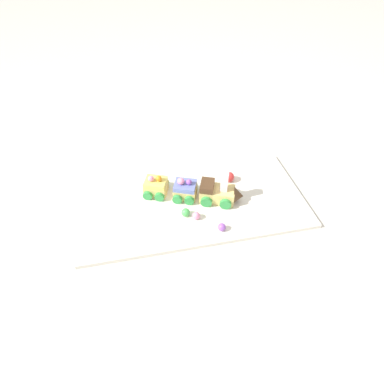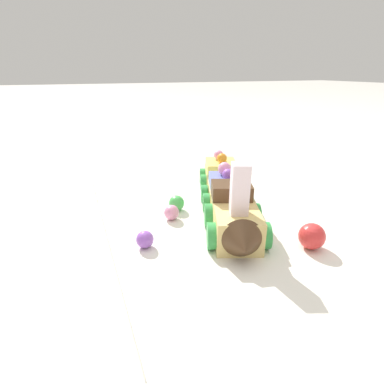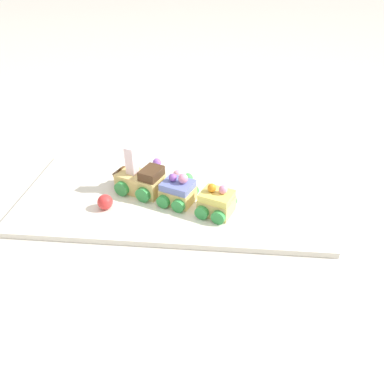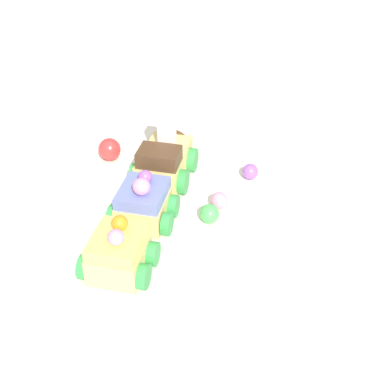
{
  "view_description": "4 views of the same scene",
  "coord_description": "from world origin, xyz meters",
  "px_view_note": "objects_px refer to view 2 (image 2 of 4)",
  "views": [
    {
      "loc": [
        -0.13,
        -0.61,
        0.64
      ],
      "look_at": [
        -0.0,
        -0.01,
        0.05
      ],
      "focal_mm": 28.0,
      "sensor_mm": 36.0,
      "label": 1
    },
    {
      "loc": [
        0.37,
        -0.19,
        0.21
      ],
      "look_at": [
        -0.02,
        -0.03,
        0.04
      ],
      "focal_mm": 28.0,
      "sensor_mm": 36.0,
      "label": 2
    },
    {
      "loc": [
        -0.11,
        0.68,
        0.47
      ],
      "look_at": [
        -0.05,
        0.04,
        0.05
      ],
      "focal_mm": 35.0,
      "sensor_mm": 36.0,
      "label": 3
    },
    {
      "loc": [
        -0.53,
        0.04,
        0.42
      ],
      "look_at": [
        -0.05,
        -0.03,
        0.07
      ],
      "focal_mm": 50.0,
      "sensor_mm": 36.0,
      "label": 4
    }
  ],
  "objects_px": {
    "cake_car_blueberry": "(226,191)",
    "gumball_purple": "(145,239)",
    "cake_car_lemon": "(220,174)",
    "gumball_green": "(177,203)",
    "gumball_pink": "(172,212)",
    "cake_train_locomotive": "(236,220)",
    "gumball_red": "(312,236)"
  },
  "relations": [
    {
      "from": "gumball_red",
      "to": "cake_train_locomotive",
      "type": "bearing_deg",
      "value": -124.05
    },
    {
      "from": "cake_train_locomotive",
      "to": "cake_car_blueberry",
      "type": "bearing_deg",
      "value": -179.92
    },
    {
      "from": "gumball_green",
      "to": "gumball_pink",
      "type": "distance_m",
      "value": 0.03
    },
    {
      "from": "gumball_green",
      "to": "gumball_pink",
      "type": "xyz_separation_m",
      "value": [
        0.03,
        -0.02,
        -0.0
      ]
    },
    {
      "from": "gumball_red",
      "to": "gumball_purple",
      "type": "relative_size",
      "value": 1.48
    },
    {
      "from": "cake_car_lemon",
      "to": "gumball_purple",
      "type": "height_order",
      "value": "cake_car_lemon"
    },
    {
      "from": "gumball_pink",
      "to": "gumball_purple",
      "type": "distance_m",
      "value": 0.08
    },
    {
      "from": "cake_car_lemon",
      "to": "gumball_red",
      "type": "bearing_deg",
      "value": 22.75
    },
    {
      "from": "cake_car_blueberry",
      "to": "gumball_green",
      "type": "bearing_deg",
      "value": -78.6
    },
    {
      "from": "gumball_pink",
      "to": "gumball_red",
      "type": "bearing_deg",
      "value": 44.85
    },
    {
      "from": "gumball_pink",
      "to": "gumball_red",
      "type": "height_order",
      "value": "gumball_red"
    },
    {
      "from": "gumball_red",
      "to": "cake_car_lemon",
      "type": "bearing_deg",
      "value": -178.27
    },
    {
      "from": "cake_car_lemon",
      "to": "gumball_green",
      "type": "distance_m",
      "value": 0.13
    },
    {
      "from": "cake_train_locomotive",
      "to": "gumball_purple",
      "type": "height_order",
      "value": "cake_train_locomotive"
    },
    {
      "from": "gumball_purple",
      "to": "gumball_pink",
      "type": "bearing_deg",
      "value": 137.57
    },
    {
      "from": "gumball_green",
      "to": "cake_car_blueberry",
      "type": "bearing_deg",
      "value": 80.38
    },
    {
      "from": "cake_car_blueberry",
      "to": "gumball_purple",
      "type": "bearing_deg",
      "value": -43.36
    },
    {
      "from": "cake_car_blueberry",
      "to": "gumball_green",
      "type": "relative_size",
      "value": 3.89
    },
    {
      "from": "cake_car_lemon",
      "to": "gumball_green",
      "type": "bearing_deg",
      "value": -36.88
    },
    {
      "from": "gumball_green",
      "to": "gumball_pink",
      "type": "height_order",
      "value": "gumball_green"
    },
    {
      "from": "cake_train_locomotive",
      "to": "cake_car_lemon",
      "type": "xyz_separation_m",
      "value": [
        -0.18,
        0.07,
        -0.0
      ]
    },
    {
      "from": "cake_car_lemon",
      "to": "gumball_pink",
      "type": "height_order",
      "value": "cake_car_lemon"
    },
    {
      "from": "gumball_green",
      "to": "gumball_red",
      "type": "bearing_deg",
      "value": 36.09
    },
    {
      "from": "cake_train_locomotive",
      "to": "cake_car_lemon",
      "type": "distance_m",
      "value": 0.19
    },
    {
      "from": "cake_train_locomotive",
      "to": "gumball_green",
      "type": "relative_size",
      "value": 5.69
    },
    {
      "from": "gumball_purple",
      "to": "cake_car_blueberry",
      "type": "bearing_deg",
      "value": 115.61
    },
    {
      "from": "gumball_pink",
      "to": "gumball_red",
      "type": "relative_size",
      "value": 0.69
    },
    {
      "from": "cake_car_blueberry",
      "to": "gumball_purple",
      "type": "xyz_separation_m",
      "value": [
        0.07,
        -0.15,
        -0.01
      ]
    },
    {
      "from": "gumball_green",
      "to": "cake_car_lemon",
      "type": "bearing_deg",
      "value": 122.09
    },
    {
      "from": "cake_train_locomotive",
      "to": "cake_car_blueberry",
      "type": "distance_m",
      "value": 0.1
    },
    {
      "from": "gumball_green",
      "to": "gumball_purple",
      "type": "relative_size",
      "value": 1.1
    },
    {
      "from": "cake_train_locomotive",
      "to": "gumball_green",
      "type": "bearing_deg",
      "value": -138.21
    }
  ]
}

